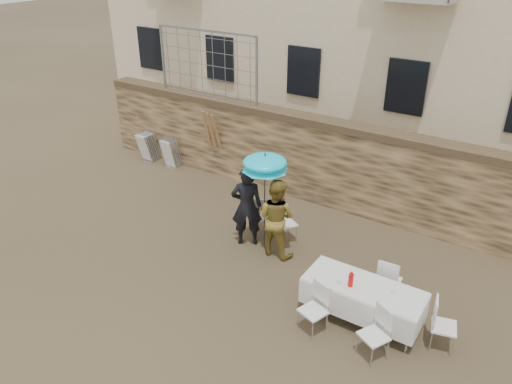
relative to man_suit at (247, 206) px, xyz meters
The scene contains 17 objects.
ground 2.45m from the man_suit, 92.95° to the right, with size 80.00×80.00×0.00m, color brown.
stone_wall 2.75m from the man_suit, 92.43° to the left, with size 13.00×0.50×2.20m, color olive.
chain_link_fence 4.68m from the man_suit, 138.70° to the left, with size 3.20×0.06×1.80m, color gray, non-canonical shape.
man_suit is the anchor object (origin of this frame).
woman_dress 0.75m from the man_suit, ahead, with size 0.86×0.67×1.78m, color gold.
umbrella 1.12m from the man_suit, 14.04° to the left, with size 0.97×0.97×2.10m.
couple_chair_left 0.72m from the man_suit, 90.00° to the left, with size 0.48×0.48×0.96m, color white, non-canonical shape.
couple_chair_right 1.00m from the man_suit, 38.16° to the left, with size 0.48×0.48×0.96m, color white, non-canonical shape.
banquet_table 3.33m from the man_suit, 17.62° to the right, with size 2.10×0.85×0.78m.
soda_bottle 3.18m from the man_suit, 21.29° to the right, with size 0.09×0.09×0.26m, color red.
table_chair_front_left 3.14m from the man_suit, 34.40° to the right, with size 0.48×0.48×0.96m, color white, non-canonical shape.
table_chair_front_right 4.09m from the man_suit, 25.60° to the right, with size 0.48×0.48×0.96m, color white, non-canonical shape.
table_chair_back 3.40m from the man_suit, ahead, with size 0.48×0.48×0.96m, color white, non-canonical shape.
table_chair_side 4.68m from the man_suit, 11.22° to the right, with size 0.48×0.48×0.96m, color white, non-canonical shape.
chair_stack_left 5.69m from the man_suit, 154.99° to the left, with size 0.46×0.55×0.92m, color white, non-canonical shape.
chair_stack_right 4.90m from the man_suit, 150.51° to the left, with size 0.46×0.47×0.92m, color white, non-canonical shape.
wood_planks 3.62m from the man_suit, 136.93° to the left, with size 0.70×0.20×2.00m, color #A37749, non-canonical shape.
Camera 1 is at (5.51, -5.65, 6.25)m, focal length 35.00 mm.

